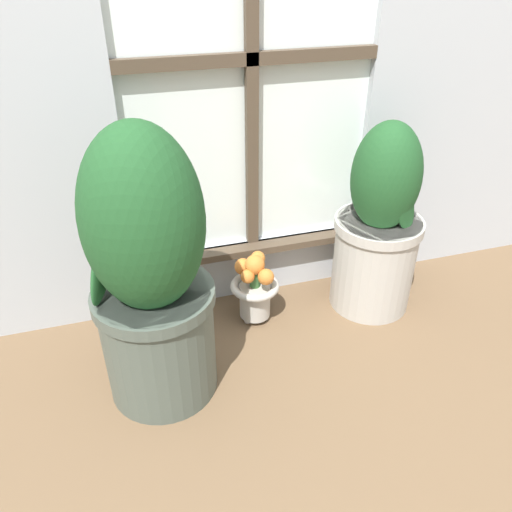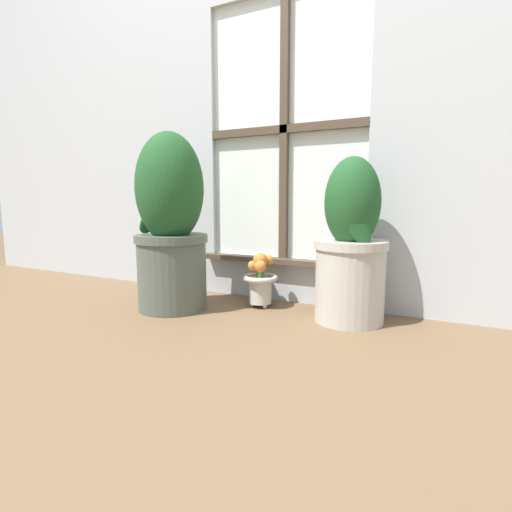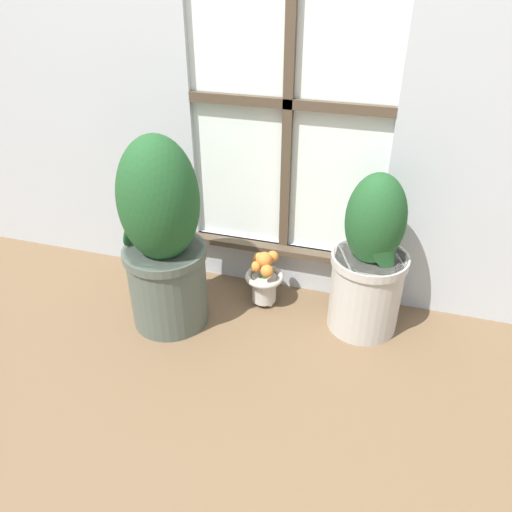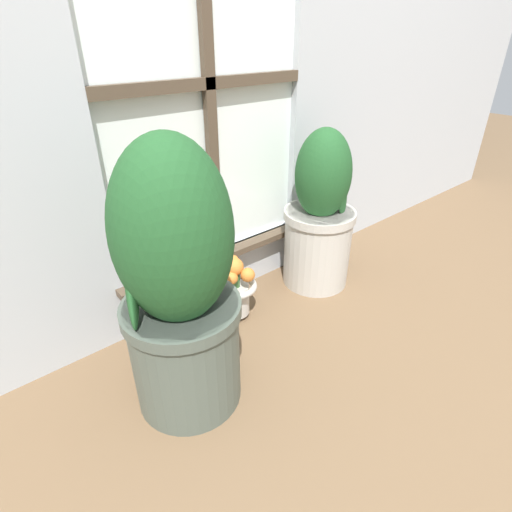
# 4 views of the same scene
# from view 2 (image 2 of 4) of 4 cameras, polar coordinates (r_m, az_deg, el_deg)

# --- Properties ---
(ground_plane) EXTENTS (10.00, 10.00, 0.00)m
(ground_plane) POSITION_cam_2_polar(r_m,az_deg,el_deg) (1.44, -5.35, -11.11)
(ground_plane) COLOR brown
(wall_with_window) EXTENTS (4.40, 0.10, 2.50)m
(wall_with_window) POSITION_cam_2_polar(r_m,az_deg,el_deg) (2.03, 4.41, 31.18)
(wall_with_window) COLOR #B2B7BC
(wall_with_window) RESTS_ON ground_plane
(potted_plant_left) EXTENTS (0.32, 0.33, 0.75)m
(potted_plant_left) POSITION_cam_2_polar(r_m,az_deg,el_deg) (1.74, -12.10, 4.39)
(potted_plant_left) COLOR #4C564C
(potted_plant_left) RESTS_ON ground_plane
(potted_plant_right) EXTENTS (0.28, 0.28, 0.63)m
(potted_plant_right) POSITION_cam_2_polar(r_m,az_deg,el_deg) (1.57, 13.40, 0.95)
(potted_plant_right) COLOR #B7B2A8
(potted_plant_right) RESTS_ON ground_plane
(flower_vase) EXTENTS (0.16, 0.16, 0.24)m
(flower_vase) POSITION_cam_2_polar(r_m,az_deg,el_deg) (1.76, 0.62, -3.31)
(flower_vase) COLOR #BCB7AD
(flower_vase) RESTS_ON ground_plane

